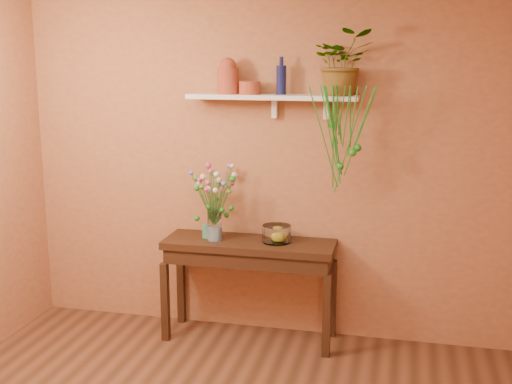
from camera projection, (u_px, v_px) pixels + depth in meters
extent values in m
cube|color=#B96F41|center=(269.00, 168.00, 5.16)|extent=(4.00, 0.04, 2.70)
cube|color=#341E12|center=(249.00, 244.00, 5.08)|extent=(1.34, 0.43, 0.06)
cube|color=#341E12|center=(249.00, 255.00, 5.10)|extent=(1.28, 0.39, 0.11)
cube|color=#341E12|center=(165.00, 302.00, 5.14)|extent=(0.06, 0.06, 0.64)
cube|color=#341E12|center=(327.00, 317.00, 4.86)|extent=(0.06, 0.06, 0.64)
cube|color=#341E12|center=(181.00, 286.00, 5.50)|extent=(0.06, 0.06, 0.64)
cube|color=#341E12|center=(332.00, 299.00, 5.21)|extent=(0.06, 0.06, 0.64)
cube|color=white|center=(272.00, 97.00, 4.91)|extent=(1.30, 0.24, 0.04)
cube|color=white|center=(275.00, 108.00, 5.02)|extent=(0.04, 0.05, 0.15)
cube|color=white|center=(326.00, 109.00, 4.93)|extent=(0.04, 0.05, 0.15)
cylinder|color=#A3412C|center=(228.00, 81.00, 4.95)|extent=(0.21, 0.21, 0.19)
sphere|color=#A3412C|center=(228.00, 66.00, 4.93)|extent=(0.13, 0.13, 0.13)
cylinder|color=#A3412C|center=(250.00, 88.00, 4.91)|extent=(0.18, 0.18, 0.10)
cylinder|color=#121746|center=(281.00, 80.00, 4.88)|extent=(0.09, 0.09, 0.22)
cylinder|color=#121746|center=(281.00, 61.00, 4.85)|extent=(0.04, 0.04, 0.06)
imported|color=#207319|center=(342.00, 62.00, 4.73)|extent=(0.52, 0.48, 0.48)
cylinder|color=#207319|center=(342.00, 111.00, 4.64)|extent=(0.07, 0.15, 0.37)
cylinder|color=#258226|center=(353.00, 123.00, 4.61)|extent=(0.08, 0.21, 0.52)
cylinder|color=#258226|center=(346.00, 117.00, 4.64)|extent=(0.06, 0.07, 0.44)
cylinder|color=#207319|center=(337.00, 117.00, 4.72)|extent=(0.02, 0.08, 0.45)
cylinder|color=#258226|center=(328.00, 127.00, 4.71)|extent=(0.12, 0.08, 0.59)
cylinder|color=#258226|center=(330.00, 121.00, 4.67)|extent=(0.11, 0.08, 0.50)
cylinder|color=#207319|center=(360.00, 132.00, 4.66)|extent=(0.23, 0.07, 0.66)
cylinder|color=#258226|center=(350.00, 117.00, 4.69)|extent=(0.01, 0.11, 0.45)
cylinder|color=#258226|center=(339.00, 113.00, 4.70)|extent=(0.05, 0.09, 0.40)
cylinder|color=#207319|center=(333.00, 138.00, 4.73)|extent=(0.01, 0.14, 0.76)
cylinder|color=#258226|center=(333.00, 133.00, 4.65)|extent=(0.09, 0.24, 0.68)
cylinder|color=#258226|center=(336.00, 115.00, 4.69)|extent=(0.09, 0.04, 0.43)
cylinder|color=#207319|center=(334.00, 133.00, 4.66)|extent=(0.11, 0.35, 0.67)
cylinder|color=#258226|center=(336.00, 136.00, 4.69)|extent=(0.07, 0.10, 0.72)
cylinder|color=#258226|center=(363.00, 122.00, 4.64)|extent=(0.17, 0.12, 0.52)
cylinder|color=#207319|center=(331.00, 115.00, 4.67)|extent=(0.10, 0.09, 0.43)
cylinder|color=#258226|center=(350.00, 141.00, 4.72)|extent=(0.22, 0.06, 0.79)
cylinder|color=#258226|center=(324.00, 139.00, 4.66)|extent=(0.19, 0.29, 0.76)
sphere|color=#207319|center=(353.00, 153.00, 4.68)|extent=(0.05, 0.05, 0.05)
sphere|color=#207319|center=(332.00, 125.00, 4.72)|extent=(0.05, 0.05, 0.05)
sphere|color=#207319|center=(358.00, 148.00, 4.70)|extent=(0.05, 0.05, 0.05)
sphere|color=#207319|center=(340.00, 166.00, 4.77)|extent=(0.05, 0.05, 0.05)
cylinder|color=white|center=(215.00, 225.00, 5.08)|extent=(0.11, 0.11, 0.24)
cylinder|color=silver|center=(215.00, 233.00, 5.09)|extent=(0.11, 0.11, 0.11)
cylinder|color=#386B28|center=(211.00, 207.00, 5.00)|extent=(0.03, 0.10, 0.30)
sphere|color=silver|center=(208.00, 189.00, 4.93)|extent=(0.04, 0.04, 0.04)
cylinder|color=#386B28|center=(213.00, 198.00, 4.98)|extent=(0.01, 0.10, 0.44)
sphere|color=#D13675|center=(211.00, 171.00, 4.89)|extent=(0.03, 0.03, 0.03)
cylinder|color=#386B28|center=(215.00, 207.00, 5.00)|extent=(0.04, 0.10, 0.29)
sphere|color=silver|center=(215.00, 190.00, 4.92)|extent=(0.04, 0.04, 0.04)
cylinder|color=#386B28|center=(216.00, 200.00, 4.99)|extent=(0.05, 0.09, 0.41)
sphere|color=silver|center=(217.00, 174.00, 4.90)|extent=(0.05, 0.05, 0.05)
cylinder|color=#386B28|center=(219.00, 204.00, 4.99)|extent=(0.11, 0.09, 0.35)
sphere|color=#5F67D5|center=(224.00, 184.00, 4.90)|extent=(0.04, 0.04, 0.04)
cylinder|color=#386B28|center=(222.00, 208.00, 5.00)|extent=(0.14, 0.07, 0.28)
sphere|color=#5B902E|center=(229.00, 192.00, 4.93)|extent=(0.03, 0.03, 0.03)
cylinder|color=#386B28|center=(218.00, 207.00, 5.03)|extent=(0.07, 0.02, 0.29)
sphere|color=#D13675|center=(221.00, 189.00, 4.99)|extent=(0.04, 0.04, 0.04)
cylinder|color=#386B28|center=(224.00, 202.00, 5.00)|extent=(0.16, 0.04, 0.38)
sphere|color=#207319|center=(233.00, 179.00, 4.93)|extent=(0.05, 0.05, 0.05)
cylinder|color=#386B28|center=(223.00, 204.00, 5.05)|extent=(0.14, 0.06, 0.33)
sphere|color=#D13675|center=(232.00, 183.00, 5.02)|extent=(0.04, 0.04, 0.04)
cylinder|color=#386B28|center=(221.00, 205.00, 5.06)|extent=(0.09, 0.06, 0.30)
sphere|color=#5B902E|center=(227.00, 186.00, 5.04)|extent=(0.03, 0.03, 0.03)
cylinder|color=#386B28|center=(223.00, 195.00, 5.04)|extent=(0.13, 0.07, 0.46)
sphere|color=silver|center=(232.00, 166.00, 5.01)|extent=(0.03, 0.03, 0.03)
cylinder|color=#386B28|center=(223.00, 195.00, 5.09)|extent=(0.10, 0.16, 0.44)
sphere|color=#D13675|center=(231.00, 166.00, 5.10)|extent=(0.04, 0.04, 0.04)
cylinder|color=#386B28|center=(225.00, 199.00, 5.13)|extent=(0.11, 0.22, 0.36)
sphere|color=silver|center=(235.00, 175.00, 5.18)|extent=(0.05, 0.05, 0.05)
cylinder|color=#386B28|center=(217.00, 202.00, 5.07)|extent=(0.02, 0.07, 0.34)
sphere|color=silver|center=(218.00, 180.00, 5.06)|extent=(0.05, 0.05, 0.05)
cylinder|color=#386B28|center=(222.00, 195.00, 5.11)|extent=(0.07, 0.19, 0.43)
sphere|color=#5F67D5|center=(229.00, 166.00, 5.15)|extent=(0.04, 0.04, 0.04)
cylinder|color=#386B28|center=(217.00, 205.00, 5.09)|extent=(0.02, 0.10, 0.29)
sphere|color=#5B902E|center=(219.00, 186.00, 5.10)|extent=(0.05, 0.05, 0.05)
cylinder|color=#386B28|center=(213.00, 197.00, 5.17)|extent=(0.09, 0.27, 0.38)
sphere|color=#D13675|center=(212.00, 171.00, 5.26)|extent=(0.03, 0.03, 0.03)
cylinder|color=#386B28|center=(214.00, 199.00, 5.16)|extent=(0.08, 0.25, 0.36)
sphere|color=#207319|center=(213.00, 174.00, 5.25)|extent=(0.04, 0.04, 0.04)
cylinder|color=#386B28|center=(211.00, 195.00, 5.07)|extent=(0.07, 0.08, 0.45)
sphere|color=#D13675|center=(208.00, 165.00, 5.07)|extent=(0.05, 0.05, 0.05)
cylinder|color=#386B28|center=(205.00, 201.00, 5.12)|extent=(0.19, 0.13, 0.34)
sphere|color=#5B902E|center=(196.00, 178.00, 5.16)|extent=(0.05, 0.05, 0.05)
cylinder|color=#386B28|center=(206.00, 206.00, 5.11)|extent=(0.17, 0.11, 0.27)
sphere|color=silver|center=(197.00, 187.00, 5.15)|extent=(0.05, 0.05, 0.05)
cylinder|color=#386B28|center=(207.00, 202.00, 5.07)|extent=(0.13, 0.03, 0.34)
sphere|color=#D13675|center=(200.00, 180.00, 5.06)|extent=(0.05, 0.05, 0.05)
cylinder|color=#386B28|center=(209.00, 201.00, 5.03)|extent=(0.09, 0.03, 0.38)
sphere|color=silver|center=(203.00, 177.00, 4.99)|extent=(0.05, 0.05, 0.05)
cylinder|color=#386B28|center=(206.00, 204.00, 5.05)|extent=(0.13, 0.03, 0.32)
sphere|color=silver|center=(198.00, 184.00, 5.02)|extent=(0.04, 0.04, 0.04)
cylinder|color=#386B28|center=(203.00, 199.00, 5.01)|extent=(0.16, 0.10, 0.42)
sphere|color=#5F67D5|center=(191.00, 173.00, 4.94)|extent=(0.04, 0.04, 0.04)
cylinder|color=#386B28|center=(208.00, 206.00, 5.01)|extent=(0.08, 0.09, 0.31)
sphere|color=#5B902E|center=(202.00, 187.00, 4.95)|extent=(0.04, 0.04, 0.04)
cylinder|color=#386B28|center=(211.00, 204.00, 5.02)|extent=(0.04, 0.06, 0.34)
sphere|color=#D13675|center=(208.00, 183.00, 4.96)|extent=(0.04, 0.04, 0.04)
cylinder|color=#386B28|center=(206.00, 207.00, 4.97)|extent=(0.09, 0.18, 0.32)
sphere|color=#207319|center=(197.00, 189.00, 4.87)|extent=(0.04, 0.04, 0.04)
cylinder|color=#386B28|center=(211.00, 207.00, 4.96)|extent=(0.01, 0.19, 0.32)
sphere|color=#D13675|center=(206.00, 189.00, 4.84)|extent=(0.03, 0.03, 0.03)
sphere|color=#207319|center=(222.00, 210.00, 5.00)|extent=(0.04, 0.04, 0.04)
sphere|color=#207319|center=(216.00, 199.00, 5.14)|extent=(0.04, 0.04, 0.04)
sphere|color=#207319|center=(197.00, 218.00, 5.01)|extent=(0.04, 0.04, 0.04)
sphere|color=#207319|center=(208.00, 207.00, 5.02)|extent=(0.04, 0.04, 0.04)
sphere|color=#207319|center=(227.00, 215.00, 5.12)|extent=(0.04, 0.04, 0.04)
sphere|color=#207319|center=(231.00, 208.00, 4.99)|extent=(0.04, 0.04, 0.04)
cylinder|color=white|center=(277.00, 234.00, 5.03)|extent=(0.22, 0.22, 0.13)
cylinder|color=white|center=(277.00, 241.00, 5.04)|extent=(0.22, 0.22, 0.01)
sphere|color=#FFFB26|center=(278.00, 236.00, 5.04)|extent=(0.08, 0.08, 0.08)
cube|color=#356C84|center=(207.00, 231.00, 5.14)|extent=(0.06, 0.05, 0.11)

